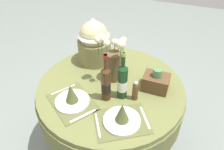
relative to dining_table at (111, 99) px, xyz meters
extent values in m
plane|color=gray|center=(0.00, 0.00, -0.58)|extent=(8.00, 8.00, 0.00)
cylinder|color=olive|center=(0.00, 0.00, 0.13)|extent=(1.12, 1.12, 0.04)
cylinder|color=#626738|center=(0.00, 0.00, 0.00)|extent=(1.14, 1.14, 0.22)
cylinder|color=black|center=(0.00, 0.00, -0.22)|extent=(0.12, 0.12, 0.66)
cylinder|color=black|center=(0.00, 0.00, -0.56)|extent=(0.55, 0.55, 0.03)
cube|color=brown|center=(-0.18, -0.27, 0.15)|extent=(0.43, 0.41, 0.00)
cylinder|color=white|center=(-0.18, -0.27, 0.16)|extent=(0.24, 0.24, 0.02)
cone|color=#4C562D|center=(-0.18, -0.27, 0.24)|extent=(0.09, 0.09, 0.14)
cube|color=silver|center=(-0.31, -0.18, 0.16)|extent=(0.12, 0.16, 0.00)
cube|color=silver|center=(-0.06, -0.35, 0.16)|extent=(0.12, 0.17, 0.00)
cube|color=brown|center=(0.20, -0.30, 0.15)|extent=(0.43, 0.40, 0.00)
cylinder|color=white|center=(0.20, -0.30, 0.16)|extent=(0.24, 0.24, 0.02)
cone|color=#4C562D|center=(0.20, -0.30, 0.24)|extent=(0.09, 0.09, 0.14)
cube|color=silver|center=(0.06, -0.39, 0.16)|extent=(0.11, 0.17, 0.00)
cube|color=silver|center=(0.33, -0.22, 0.16)|extent=(0.12, 0.17, 0.00)
cylinder|color=brown|center=(-0.01, 0.09, 0.27)|extent=(0.12, 0.12, 0.24)
sphere|color=beige|center=(-0.09, 0.05, 0.52)|extent=(0.06, 0.06, 0.06)
cylinder|color=#4C7038|center=(-0.09, 0.05, 0.44)|extent=(0.01, 0.01, 0.11)
sphere|color=beige|center=(0.06, 0.04, 0.50)|extent=(0.06, 0.06, 0.06)
cylinder|color=#4C7038|center=(0.06, 0.04, 0.43)|extent=(0.01, 0.01, 0.10)
sphere|color=beige|center=(0.07, 0.06, 0.52)|extent=(0.05, 0.05, 0.05)
cylinder|color=#4C7038|center=(0.07, 0.06, 0.45)|extent=(0.01, 0.01, 0.12)
sphere|color=beige|center=(-0.01, 0.12, 0.47)|extent=(0.05, 0.05, 0.05)
cylinder|color=#4C7038|center=(-0.01, 0.12, 0.42)|extent=(0.01, 0.01, 0.07)
sphere|color=beige|center=(-0.10, 0.03, 0.51)|extent=(0.05, 0.05, 0.05)
cylinder|color=#4C7038|center=(-0.10, 0.03, 0.44)|extent=(0.01, 0.01, 0.11)
sphere|color=beige|center=(-0.04, 0.02, 0.50)|extent=(0.05, 0.05, 0.05)
cylinder|color=#4C7038|center=(-0.04, 0.02, 0.44)|extent=(0.01, 0.01, 0.10)
sphere|color=beige|center=(0.01, 0.13, 0.45)|extent=(0.06, 0.06, 0.06)
cylinder|color=#4C7038|center=(0.01, 0.13, 0.41)|extent=(0.01, 0.01, 0.05)
cylinder|color=#422814|center=(0.02, -0.14, 0.27)|extent=(0.06, 0.06, 0.24)
cylinder|color=black|center=(0.02, -0.14, 0.25)|extent=(0.07, 0.07, 0.08)
cone|color=#422814|center=(0.02, -0.14, 0.41)|extent=(0.06, 0.06, 0.03)
cylinder|color=#422814|center=(0.02, -0.14, 0.47)|extent=(0.02, 0.02, 0.10)
cylinder|color=maroon|center=(0.02, -0.14, 0.51)|extent=(0.03, 0.03, 0.02)
cylinder|color=#143819|center=(0.12, -0.08, 0.27)|extent=(0.07, 0.07, 0.25)
cylinder|color=silver|center=(0.12, -0.08, 0.25)|extent=(0.07, 0.07, 0.08)
cone|color=#143819|center=(0.12, -0.08, 0.41)|extent=(0.07, 0.07, 0.03)
cylinder|color=#143819|center=(0.12, -0.08, 0.47)|extent=(0.03, 0.03, 0.09)
cylinder|color=#B29933|center=(0.12, -0.08, 0.51)|extent=(0.03, 0.03, 0.02)
cylinder|color=brown|center=(0.21, -0.07, 0.22)|extent=(0.04, 0.04, 0.13)
sphere|color=#B7B7BC|center=(0.21, -0.07, 0.30)|extent=(0.03, 0.03, 0.03)
cylinder|color=olive|center=(-0.25, 0.26, 0.25)|extent=(0.28, 0.28, 0.20)
sphere|color=#C6B784|center=(-0.25, 0.26, 0.40)|extent=(0.24, 0.24, 0.24)
cone|color=silver|center=(-0.25, 0.26, 0.48)|extent=(0.27, 0.27, 0.15)
cube|color=brown|center=(0.32, 0.09, 0.21)|extent=(0.19, 0.14, 0.12)
cylinder|color=#4C7F4C|center=(0.32, 0.09, 0.30)|extent=(0.07, 0.07, 0.06)
camera|label=1|loc=(0.46, -1.17, 1.25)|focal=34.81mm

